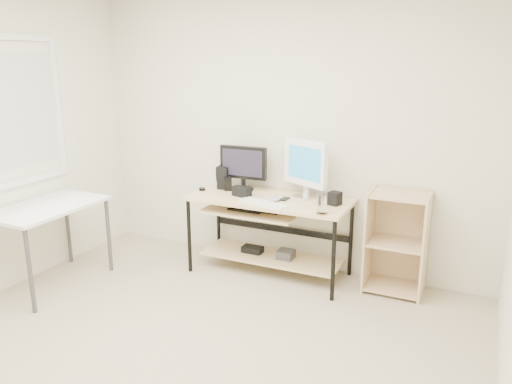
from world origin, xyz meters
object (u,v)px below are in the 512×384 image
at_px(white_imac, 305,165).
at_px(audio_controller, 228,184).
at_px(desk, 267,219).
at_px(side_table, 47,214).
at_px(shelf_unit, 397,241).
at_px(black_monitor, 243,165).

distance_m(white_imac, audio_controller, 0.80).
bearing_deg(desk, white_imac, 25.71).
relative_size(side_table, white_imac, 1.85).
xyz_separation_m(side_table, white_imac, (1.96, 1.21, 0.39)).
xyz_separation_m(shelf_unit, audio_controller, (-1.62, -0.10, 0.37)).
bearing_deg(side_table, white_imac, 31.62).
height_order(white_imac, audio_controller, white_imac).
bearing_deg(shelf_unit, black_monitor, -179.54).
bearing_deg(desk, shelf_unit, 7.77).
height_order(desk, black_monitor, black_monitor).
bearing_deg(black_monitor, white_imac, -2.00).
height_order(side_table, black_monitor, black_monitor).
bearing_deg(black_monitor, side_table, -139.92).
bearing_deg(white_imac, desk, -129.53).
xyz_separation_m(white_imac, audio_controller, (-0.75, -0.08, -0.24)).
bearing_deg(white_imac, black_monitor, -155.13).
bearing_deg(desk, black_monitor, 155.21).
height_order(black_monitor, audio_controller, black_monitor).
bearing_deg(shelf_unit, desk, -172.23).
relative_size(shelf_unit, white_imac, 1.66).
relative_size(side_table, shelf_unit, 1.11).
bearing_deg(shelf_unit, white_imac, -179.28).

